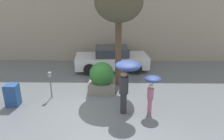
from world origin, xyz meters
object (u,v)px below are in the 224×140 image
person_child (152,86)px  parked_car_near (112,59)px  street_tree (119,3)px  person_adult (127,75)px  newspaper_box (12,95)px  planter_box (102,77)px  parking_meter (50,79)px

person_child → parked_car_near: bearing=55.8°
person_child → street_tree: 4.02m
person_adult → parked_car_near: 5.07m
parked_car_near → newspaper_box: (-3.89, -4.46, -0.17)m
parked_car_near → street_tree: bearing=-176.0°
street_tree → newspaper_box: street_tree is taller
street_tree → person_adult: bearing=-84.4°
planter_box → parked_car_near: planter_box is taller
street_tree → parking_meter: bearing=-152.1°
street_tree → newspaper_box: bearing=-152.3°
parked_car_near → parking_meter: parked_car_near is taller
person_child → street_tree: bearing=62.8°
parked_car_near → newspaper_box: parked_car_near is taller
person_adult → parking_meter: size_ratio=1.73×
planter_box → newspaper_box: planter_box is taller
person_child → newspaper_box: size_ratio=1.58×
planter_box → parking_meter: planter_box is taller
person_adult → newspaper_box: size_ratio=2.24×
planter_box → person_child: planter_box is taller
street_tree → person_child: bearing=-65.3°
person_adult → parking_meter: person_adult is taller
planter_box → street_tree: size_ratio=0.29×
street_tree → parking_meter: size_ratio=4.16×
planter_box → parked_car_near: size_ratio=0.33×
planter_box → parking_meter: bearing=-165.5°
parking_meter → person_adult: bearing=-20.7°
parking_meter → parked_car_near: bearing=56.0°
planter_box → street_tree: bearing=52.7°
person_adult → newspaper_box: (-4.50, 0.49, -1.09)m
street_tree → parking_meter: (-2.88, -1.53, -3.01)m
planter_box → newspaper_box: bearing=-160.3°
parking_meter → newspaper_box: parking_meter is taller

